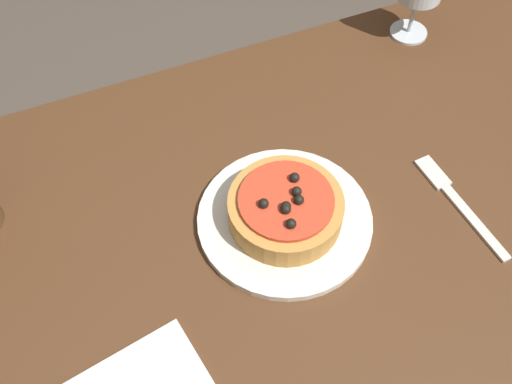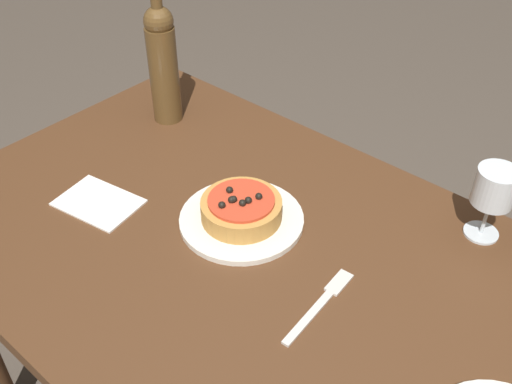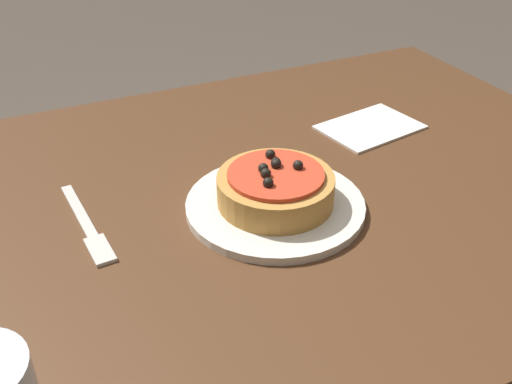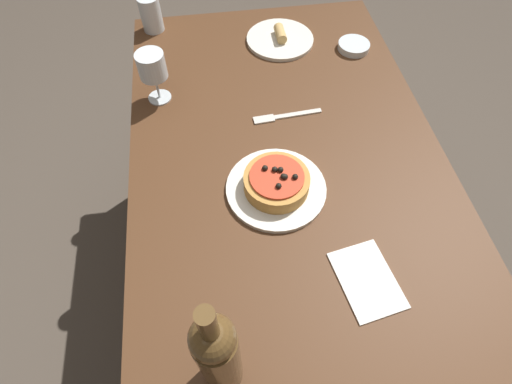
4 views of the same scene
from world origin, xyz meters
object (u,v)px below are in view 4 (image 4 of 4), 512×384
object	(u,v)px
side_bowl	(354,46)
fork	(283,116)
pizza	(277,182)
water_cup	(151,14)
dining_table	(286,179)
dinner_plate	(276,188)
side_plate	(280,39)
wine_glass	(152,67)
wine_bottle	(218,355)

from	to	relation	value
side_bowl	fork	xyz separation A→B (m)	(-0.27, 0.28, -0.01)
pizza	water_cup	xyz separation A→B (m)	(0.71, 0.29, 0.02)
dining_table	dinner_plate	bearing A→B (deg)	152.83
fork	side_plate	xyz separation A→B (m)	(0.34, -0.05, 0.01)
pizza	side_plate	distance (m)	0.60
dinner_plate	water_cup	size ratio (longest dim) A/B	2.19
water_cup	side_bowl	size ratio (longest dim) A/B	1.11
pizza	water_cup	distance (m)	0.77
wine_glass	water_cup	distance (m)	0.35
dinner_plate	side_plate	distance (m)	0.60
dining_table	wine_bottle	bearing A→B (deg)	156.14
wine_glass	side_bowl	world-z (taller)	wine_glass
water_cup	fork	bearing A→B (deg)	-143.05
wine_bottle	water_cup	bearing A→B (deg)	6.35
dinner_plate	side_bowl	distance (m)	0.62
pizza	dinner_plate	bearing A→B (deg)	77.62
pizza	side_bowl	world-z (taller)	pizza
dining_table	side_bowl	distance (m)	0.52
wine_glass	side_plate	world-z (taller)	wine_glass
pizza	side_plate	size ratio (longest dim) A/B	0.72
wine_bottle	side_bowl	size ratio (longest dim) A/B	3.51
wine_glass	fork	distance (m)	0.38
side_bowl	side_plate	world-z (taller)	side_plate
wine_glass	side_bowl	xyz separation A→B (m)	(0.14, -0.62, -0.10)
dinner_plate	side_plate	bearing A→B (deg)	-11.36
dinner_plate	side_plate	size ratio (longest dim) A/B	1.12
dining_table	dinner_plate	world-z (taller)	dinner_plate
water_cup	side_plate	distance (m)	0.43
wine_bottle	side_bowl	distance (m)	1.05
wine_glass	fork	world-z (taller)	wine_glass
dining_table	pizza	size ratio (longest dim) A/B	8.65
water_cup	fork	distance (m)	0.59
pizza	fork	distance (m)	0.25
dinner_plate	fork	size ratio (longest dim) A/B	1.25
dining_table	side_bowl	xyz separation A→B (m)	(0.41, -0.29, 0.11)
dining_table	dinner_plate	distance (m)	0.15
water_cup	side_bowl	bearing A→B (deg)	-107.73
wine_bottle	fork	size ratio (longest dim) A/B	1.80
wine_bottle	fork	distance (m)	0.69
pizza	wine_glass	size ratio (longest dim) A/B	1.05
side_bowl	side_plate	bearing A→B (deg)	71.30
fork	side_plate	size ratio (longest dim) A/B	0.89
dining_table	wine_glass	world-z (taller)	wine_glass
wine_glass	dinner_plate	bearing A→B (deg)	-143.20
side_plate	side_bowl	bearing A→B (deg)	-108.70
side_plate	pizza	bearing A→B (deg)	168.66
dining_table	wine_bottle	distance (m)	0.59
side_bowl	side_plate	xyz separation A→B (m)	(0.08, 0.23, -0.00)
dining_table	water_cup	world-z (taller)	water_cup
dinner_plate	fork	xyz separation A→B (m)	(0.24, -0.06, -0.00)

